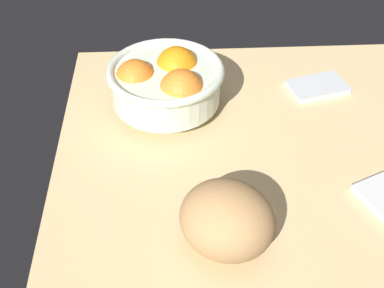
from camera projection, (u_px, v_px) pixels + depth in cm
name	position (u px, v px, depth cm)	size (l,w,h in cm)	color
ground_plane	(253.00, 149.00, 93.54)	(72.63, 67.27, 3.00)	#D9BB82
fruit_bowl	(166.00, 82.00, 96.19)	(22.71, 22.71, 11.61)	silver
bread_loaf	(227.00, 219.00, 72.41)	(14.36, 13.28, 10.32)	tan
napkin_folded	(317.00, 87.00, 104.97)	(11.82, 7.49, 1.18)	silver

